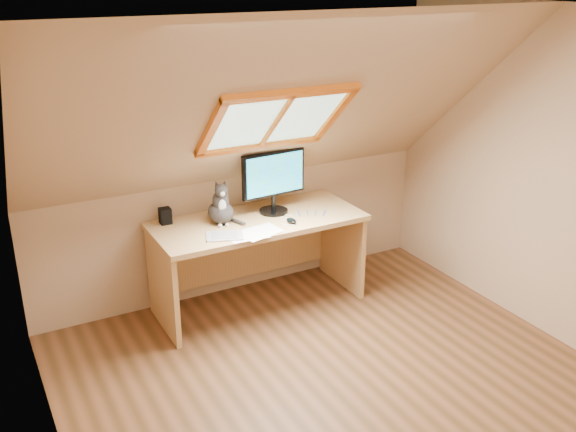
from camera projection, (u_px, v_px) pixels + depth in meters
ground at (350, 395)px, 4.19m from camera, size 3.50×3.50×0.00m
room_shell at (368, 193)px, 3.59m from camera, size 3.52×3.52×2.41m
desk at (254, 242)px, 5.19m from camera, size 1.67×0.73×0.76m
monitor at (274, 178)px, 5.08m from camera, size 0.55×0.23×0.51m
cat at (221, 207)px, 4.93m from camera, size 0.23×0.26×0.36m
desk_speaker at (165, 216)px, 4.94m from camera, size 0.09×0.09×0.12m
graphics_tablet at (225, 236)px, 4.71m from camera, size 0.32×0.27×0.01m
mouse at (291, 221)px, 4.96m from camera, size 0.07×0.11×0.03m
papers at (254, 233)px, 4.77m from camera, size 0.35×0.30×0.01m
cables at (302, 216)px, 5.10m from camera, size 0.51×0.26×0.01m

